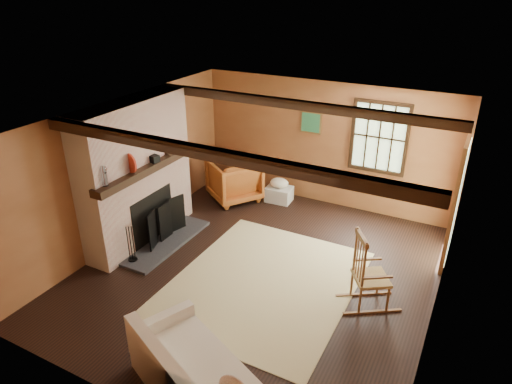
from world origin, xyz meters
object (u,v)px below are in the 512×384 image
Objects in this scene: rocking_chair at (368,276)px; sofa at (198,384)px; fireplace at (138,179)px; armchair at (234,180)px; laundry_basket at (279,194)px.

sofa is (-1.12, -2.41, -0.21)m from rocking_chair.
fireplace is 2.60× the size of armchair.
fireplace is at bearing 163.12° from sofa.
rocking_chair is 3.38m from laundry_basket.
fireplace reaches higher than armchair.
fireplace is 2.15× the size of rocking_chair.
laundry_basket is at bearing 58.07° from fireplace.
fireplace is at bearing -121.93° from laundry_basket.
rocking_chair is at bearing 0.15° from fireplace.
rocking_chair is 3.83m from armchair.
armchair is (-2.13, 4.43, 0.15)m from sofa.
sofa is at bearing 60.69° from armchair.
rocking_chair reaches higher than sofa.
sofa is at bearing 121.81° from rocking_chair.
laundry_basket is at bearing 129.32° from sofa.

